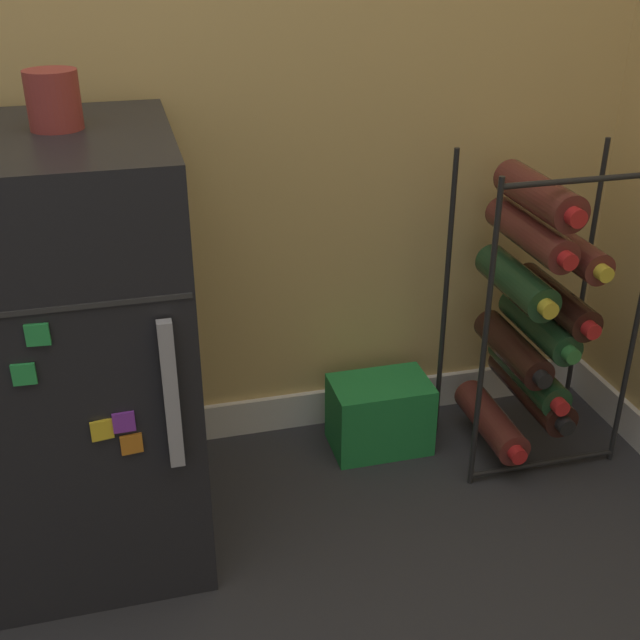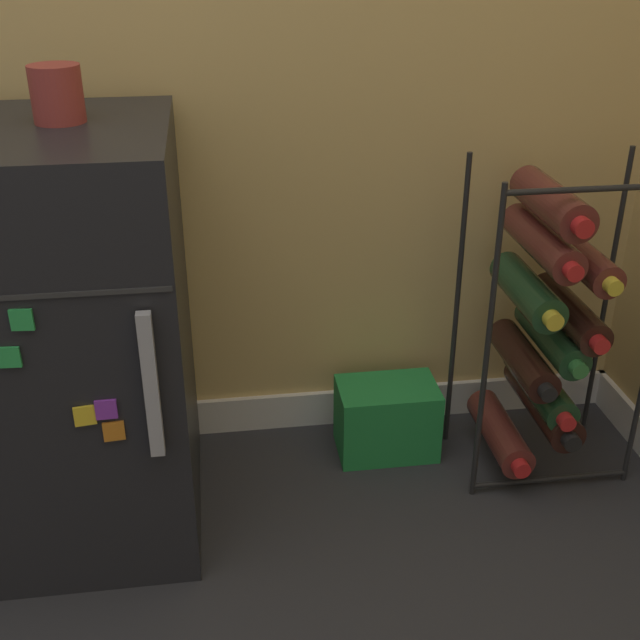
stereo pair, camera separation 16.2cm
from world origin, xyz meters
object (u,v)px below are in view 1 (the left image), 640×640
Objects in this scene: soda_box at (380,414)px; fridge_top_cup at (53,100)px; mini_fridge at (60,356)px; wine_rack at (531,316)px.

soda_box is 2.38× the size of fridge_top_cup.
fridge_top_cup is at bearing 30.39° from mini_fridge.
fridge_top_cup is (-0.63, -0.10, 0.79)m from soda_box.
wine_rack is (1.00, 0.04, -0.06)m from mini_fridge.
soda_box is at bearing 164.59° from wine_rack.
wine_rack is at bearing 2.42° from mini_fridge.
fridge_top_cup is (-0.94, -0.01, 0.52)m from wine_rack.
mini_fridge reaches higher than soda_box.
soda_box is 1.01m from fridge_top_cup.
wine_rack reaches higher than soda_box.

